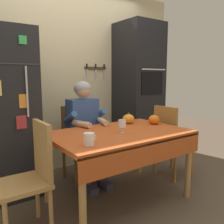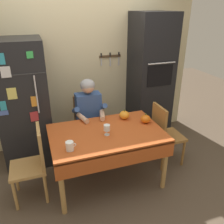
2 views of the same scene
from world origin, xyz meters
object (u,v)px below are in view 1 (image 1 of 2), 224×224
at_px(chair_right_side, 170,138).
at_px(chair_left_side, 31,173).
at_px(wine_glass, 122,124).
at_px(pumpkin_large, 154,120).
at_px(pumpkin_medium, 129,119).
at_px(chair_behind_person, 79,138).
at_px(seated_person, 85,124).
at_px(refrigerator, 1,114).
at_px(dining_table, 120,140).
at_px(wall_oven, 138,93).
at_px(coffee_mug, 89,139).

bearing_deg(chair_right_side, chair_left_side, -176.95).
distance_m(wine_glass, pumpkin_large, 0.61).
distance_m(chair_right_side, pumpkin_medium, 0.65).
bearing_deg(chair_behind_person, wine_glass, -86.49).
bearing_deg(chair_right_side, seated_person, 153.59).
xyz_separation_m(pumpkin_large, pumpkin_medium, (-0.22, 0.20, 0.00)).
xyz_separation_m(refrigerator, chair_left_side, (0.05, -0.86, -0.39)).
relative_size(dining_table, seated_person, 1.12).
distance_m(wall_oven, chair_left_side, 2.21).
relative_size(refrigerator, chair_behind_person, 1.94).
xyz_separation_m(wall_oven, wine_glass, (-1.07, -0.97, -0.22)).
bearing_deg(pumpkin_large, chair_left_side, -177.42).
bearing_deg(seated_person, coffee_mug, -117.17).
bearing_deg(pumpkin_large, wine_glass, -166.47).
xyz_separation_m(wall_oven, pumpkin_large, (-0.48, -0.83, -0.25)).
distance_m(dining_table, pumpkin_large, 0.59).
xyz_separation_m(chair_behind_person, chair_right_side, (0.97, -0.67, 0.00)).
relative_size(seated_person, wine_glass, 9.15).
xyz_separation_m(dining_table, chair_right_side, (0.90, 0.12, -0.14)).
height_order(dining_table, pumpkin_medium, pumpkin_medium).
xyz_separation_m(wall_oven, chair_right_side, (-0.15, -0.80, -0.54)).
distance_m(chair_behind_person, wine_glass, 0.90).
distance_m(chair_behind_person, coffee_mug, 1.14).
height_order(chair_right_side, wine_glass, chair_right_side).
bearing_deg(dining_table, chair_right_side, 7.71).
distance_m(refrigerator, wall_oven, 2.01).
xyz_separation_m(chair_left_side, coffee_mug, (0.40, -0.26, 0.28)).
xyz_separation_m(wall_oven, coffee_mug, (-1.55, -1.15, -0.26)).
bearing_deg(chair_right_side, wine_glass, -169.42).
xyz_separation_m(wall_oven, pumpkin_medium, (-0.70, -0.63, -0.25)).
distance_m(wall_oven, dining_table, 1.45).
relative_size(chair_left_side, pumpkin_large, 7.01).
distance_m(chair_behind_person, pumpkin_medium, 0.71).
xyz_separation_m(chair_behind_person, pumpkin_medium, (0.42, -0.50, 0.29)).
xyz_separation_m(seated_person, pumpkin_medium, (0.42, -0.31, 0.06)).
distance_m(seated_person, chair_right_side, 1.11).
relative_size(wall_oven, wine_glass, 15.43).
bearing_deg(chair_right_side, dining_table, -172.29).
bearing_deg(seated_person, wall_oven, 15.90).
bearing_deg(pumpkin_large, coffee_mug, -163.20).
distance_m(chair_behind_person, chair_left_side, 1.13).
bearing_deg(dining_table, wine_glass, -109.86).
bearing_deg(dining_table, chair_behind_person, 95.03).
height_order(chair_behind_person, chair_right_side, same).
distance_m(dining_table, chair_left_side, 0.91).
bearing_deg(wall_oven, coffee_mug, -143.31).
height_order(chair_behind_person, chair_left_side, same).
distance_m(wall_oven, chair_behind_person, 1.25).
height_order(chair_right_side, chair_left_side, same).
height_order(pumpkin_large, pumpkin_medium, pumpkin_medium).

